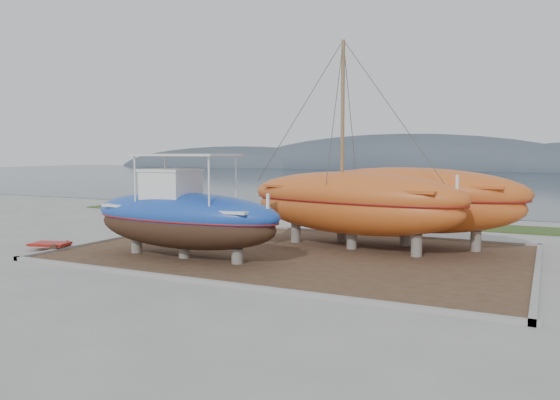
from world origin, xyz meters
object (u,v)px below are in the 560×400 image
at_px(orange_sailboat, 353,145).
at_px(orange_bare_hull, 406,208).
at_px(blue_caique, 184,206).
at_px(red_trailer, 51,246).
at_px(white_dinghy, 173,223).

distance_m(orange_sailboat, orange_bare_hull, 3.75).
bearing_deg(orange_bare_hull, blue_caique, -137.39).
xyz_separation_m(orange_bare_hull, red_trailer, (-13.50, -7.46, -1.59)).
relative_size(blue_caique, orange_bare_hull, 0.82).
bearing_deg(white_dinghy, orange_bare_hull, -4.93).
height_order(blue_caique, orange_bare_hull, blue_caique).
distance_m(orange_bare_hull, red_trailer, 15.51).
xyz_separation_m(blue_caique, orange_sailboat, (5.25, 4.82, 2.39)).
bearing_deg(orange_bare_hull, red_trailer, -151.17).
xyz_separation_m(blue_caique, red_trailer, (-6.38, -0.89, -1.93)).
height_order(white_dinghy, orange_bare_hull, orange_bare_hull).
xyz_separation_m(blue_caique, white_dinghy, (-4.04, 4.58, -1.42)).
distance_m(orange_sailboat, red_trailer, 13.66).
relative_size(orange_sailboat, red_trailer, 4.46).
bearing_deg(white_dinghy, blue_caique, -63.60).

